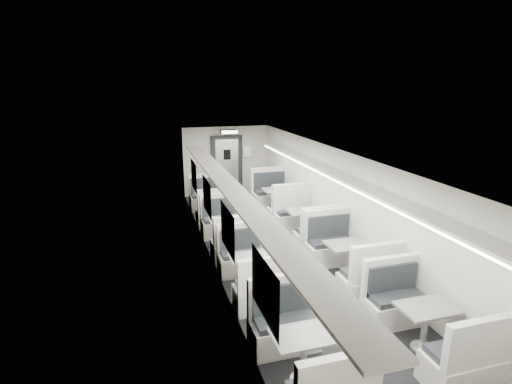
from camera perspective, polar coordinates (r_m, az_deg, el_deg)
room at (r=8.50m, az=4.34°, el=-3.04°), size 3.24×12.24×2.64m
booth_left_a at (r=11.93m, az=-6.53°, el=-1.79°), size 1.01×2.06×1.10m
booth_left_b at (r=9.73m, az=-4.11°, el=-5.78°), size 1.02×2.06×1.10m
booth_left_c at (r=7.86m, az=-0.75°, el=-11.33°), size 0.97×1.96×1.05m
booth_left_d at (r=5.76m, az=6.79°, el=-22.41°), size 1.02×2.06×1.10m
booth_right_a at (r=11.92m, az=3.40°, el=-1.46°), size 1.16×2.36×1.26m
booth_right_b at (r=10.23m, az=7.03°, el=-4.62°), size 1.10×2.22×1.19m
booth_right_c at (r=8.40m, az=13.03°, el=-9.56°), size 1.09×2.21×1.18m
booth_right_d at (r=6.76m, az=22.97°, el=-17.39°), size 1.01×2.05×1.09m
passenger at (r=10.99m, az=-4.81°, el=-0.59°), size 0.71×0.55×1.72m
window_a at (r=11.31m, az=-8.85°, el=2.32°), size 0.02×1.18×0.84m
window_b at (r=9.20m, az=-7.01°, el=-0.68°), size 0.02×1.18×0.84m
window_c at (r=7.15m, az=-4.08°, el=-5.42°), size 0.02×1.18×0.84m
window_d at (r=5.21m, az=1.25°, el=-13.78°), size 0.02×1.18×0.84m
luggage_rack_left at (r=7.67m, az=-3.50°, el=0.51°), size 0.46×10.40×0.09m
luggage_rack_right at (r=8.55m, az=12.98°, el=1.71°), size 0.46×10.40×0.09m
vestibule_door at (r=14.06m, az=-4.17°, el=3.76°), size 1.10×0.13×2.10m
exit_sign at (r=13.39m, az=-3.83°, el=8.55°), size 0.62×0.12×0.16m
wall_notice at (r=14.13m, az=-1.21°, el=5.76°), size 0.32×0.02×0.40m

